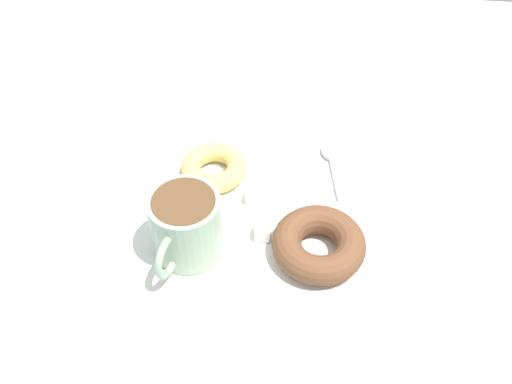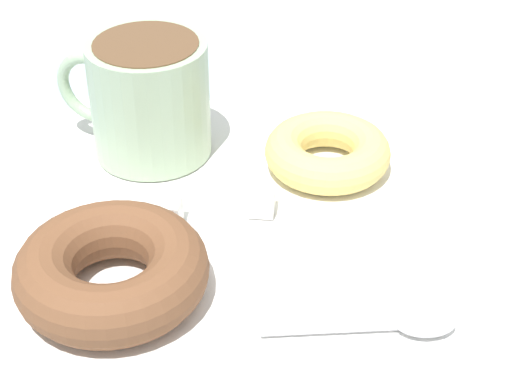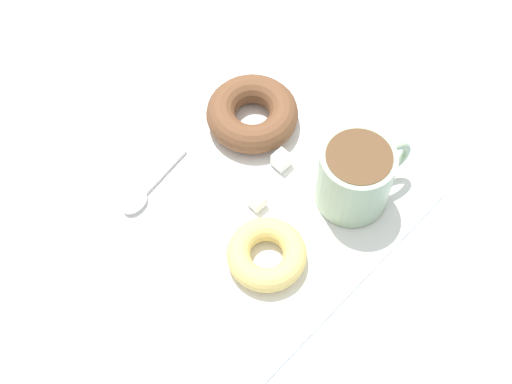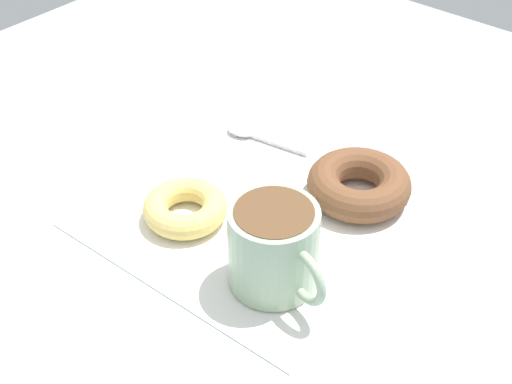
# 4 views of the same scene
# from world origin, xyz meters

# --- Properties ---
(ground_plane) EXTENTS (1.20, 1.20, 0.02)m
(ground_plane) POSITION_xyz_m (0.00, 0.00, -0.01)
(ground_plane) COLOR #99A8B7
(napkin) EXTENTS (0.33, 0.33, 0.00)m
(napkin) POSITION_xyz_m (-0.01, -0.00, 0.00)
(napkin) COLOR white
(napkin) RESTS_ON ground_plane
(coffee_cup) EXTENTS (0.09, 0.12, 0.09)m
(coffee_cup) POSITION_xyz_m (0.07, 0.08, 0.05)
(coffee_cup) COLOR #9EB793
(coffee_cup) RESTS_ON napkin
(donut_near_cup) EXTENTS (0.09, 0.09, 0.03)m
(donut_near_cup) POSITION_xyz_m (0.06, -0.05, 0.02)
(donut_near_cup) COLOR #E5C66B
(donut_near_cup) RESTS_ON napkin
(donut_far) EXTENTS (0.12, 0.12, 0.04)m
(donut_far) POSITION_xyz_m (-0.09, 0.07, 0.02)
(donut_far) COLOR brown
(donut_far) RESTS_ON napkin
(spoon) EXTENTS (0.03, 0.11, 0.01)m
(spoon) POSITION_xyz_m (-0.10, -0.10, 0.01)
(spoon) COLOR silver
(spoon) RESTS_ON napkin
(sugar_cube) EXTENTS (0.02, 0.02, 0.02)m
(sugar_cube) POSITION_xyz_m (-0.02, 0.05, 0.01)
(sugar_cube) COLOR white
(sugar_cube) RESTS_ON napkin
(sugar_cube_extra) EXTENTS (0.02, 0.02, 0.02)m
(sugar_cube_extra) POSITION_xyz_m (-0.00, -0.01, 0.01)
(sugar_cube_extra) COLOR white
(sugar_cube_extra) RESTS_ON napkin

